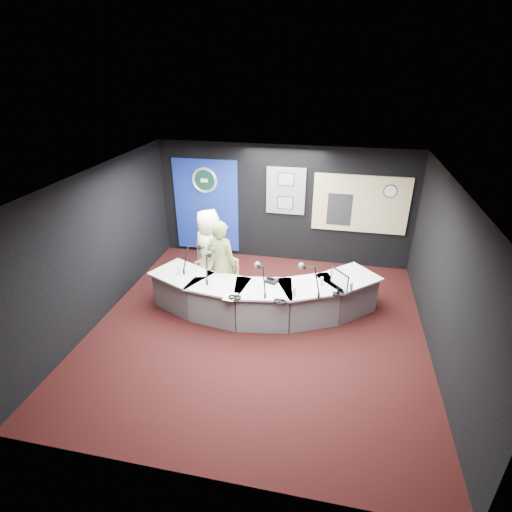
% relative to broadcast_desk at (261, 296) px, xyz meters
% --- Properties ---
extents(ground, '(6.00, 6.00, 0.00)m').
position_rel_broadcast_desk_xyz_m(ground, '(0.05, -0.55, -0.38)').
color(ground, black).
rests_on(ground, ground).
extents(ceiling, '(6.00, 6.00, 0.02)m').
position_rel_broadcast_desk_xyz_m(ceiling, '(0.05, -0.55, 2.42)').
color(ceiling, silver).
rests_on(ceiling, ground).
extents(wall_back, '(6.00, 0.02, 2.80)m').
position_rel_broadcast_desk_xyz_m(wall_back, '(0.05, 2.45, 1.02)').
color(wall_back, black).
rests_on(wall_back, ground).
extents(wall_front, '(6.00, 0.02, 2.80)m').
position_rel_broadcast_desk_xyz_m(wall_front, '(0.05, -3.55, 1.02)').
color(wall_front, black).
rests_on(wall_front, ground).
extents(wall_left, '(0.02, 6.00, 2.80)m').
position_rel_broadcast_desk_xyz_m(wall_left, '(-2.95, -0.55, 1.02)').
color(wall_left, black).
rests_on(wall_left, ground).
extents(wall_right, '(0.02, 6.00, 2.80)m').
position_rel_broadcast_desk_xyz_m(wall_right, '(3.05, -0.55, 1.02)').
color(wall_right, black).
rests_on(wall_right, ground).
extents(broadcast_desk, '(4.50, 1.90, 0.75)m').
position_rel_broadcast_desk_xyz_m(broadcast_desk, '(0.00, 0.00, 0.00)').
color(broadcast_desk, silver).
rests_on(broadcast_desk, ground).
extents(backdrop_panel, '(1.60, 0.05, 2.30)m').
position_rel_broadcast_desk_xyz_m(backdrop_panel, '(-1.85, 2.42, 0.88)').
color(backdrop_panel, navy).
rests_on(backdrop_panel, wall_back).
extents(agency_seal, '(0.63, 0.07, 0.63)m').
position_rel_broadcast_desk_xyz_m(agency_seal, '(-1.85, 2.38, 1.52)').
color(agency_seal, silver).
rests_on(agency_seal, backdrop_panel).
extents(seal_center, '(0.48, 0.01, 0.48)m').
position_rel_broadcast_desk_xyz_m(seal_center, '(-1.85, 2.38, 1.52)').
color(seal_center, '#0E3423').
rests_on(seal_center, backdrop_panel).
extents(pinboard, '(0.90, 0.04, 1.10)m').
position_rel_broadcast_desk_xyz_m(pinboard, '(0.10, 2.42, 1.38)').
color(pinboard, slate).
rests_on(pinboard, wall_back).
extents(framed_photo_upper, '(0.34, 0.02, 0.27)m').
position_rel_broadcast_desk_xyz_m(framed_photo_upper, '(0.10, 2.39, 1.65)').
color(framed_photo_upper, gray).
rests_on(framed_photo_upper, pinboard).
extents(framed_photo_lower, '(0.34, 0.02, 0.27)m').
position_rel_broadcast_desk_xyz_m(framed_photo_lower, '(0.10, 2.39, 1.09)').
color(framed_photo_lower, gray).
rests_on(framed_photo_lower, pinboard).
extents(booth_window_frame, '(2.12, 0.06, 1.32)m').
position_rel_broadcast_desk_xyz_m(booth_window_frame, '(1.80, 2.42, 1.18)').
color(booth_window_frame, tan).
rests_on(booth_window_frame, wall_back).
extents(booth_glow, '(2.00, 0.02, 1.20)m').
position_rel_broadcast_desk_xyz_m(booth_glow, '(1.80, 2.41, 1.18)').
color(booth_glow, '#FFD7A1').
rests_on(booth_glow, booth_window_frame).
extents(equipment_rack, '(0.55, 0.02, 0.75)m').
position_rel_broadcast_desk_xyz_m(equipment_rack, '(1.35, 2.39, 1.03)').
color(equipment_rack, black).
rests_on(equipment_rack, booth_window_frame).
extents(wall_clock, '(0.28, 0.01, 0.28)m').
position_rel_broadcast_desk_xyz_m(wall_clock, '(2.40, 2.39, 1.52)').
color(wall_clock, white).
rests_on(wall_clock, booth_window_frame).
extents(armchair_left, '(0.78, 0.78, 1.02)m').
position_rel_broadcast_desk_xyz_m(armchair_left, '(-1.22, 0.66, 0.13)').
color(armchair_left, tan).
rests_on(armchair_left, ground).
extents(armchair_right, '(0.67, 0.67, 0.87)m').
position_rel_broadcast_desk_xyz_m(armchair_right, '(-0.84, 0.22, 0.06)').
color(armchair_right, tan).
rests_on(armchair_right, ground).
extents(draped_jacket, '(0.49, 0.33, 0.70)m').
position_rel_broadcast_desk_xyz_m(draped_jacket, '(-1.37, 0.88, 0.24)').
color(draped_jacket, slate).
rests_on(draped_jacket, armchair_left).
extents(person_man, '(1.05, 0.99, 1.81)m').
position_rel_broadcast_desk_xyz_m(person_man, '(-1.22, 0.66, 0.53)').
color(person_man, '#FFFDCB').
rests_on(person_man, ground).
extents(person_woman, '(0.73, 0.57, 1.77)m').
position_rel_broadcast_desk_xyz_m(person_woman, '(-0.84, 0.22, 0.51)').
color(person_woman, olive).
rests_on(person_woman, ground).
extents(computer_monitor, '(0.33, 0.38, 0.32)m').
position_rel_broadcast_desk_xyz_m(computer_monitor, '(1.44, -0.26, 0.70)').
color(computer_monitor, black).
rests_on(computer_monitor, broadcast_desk).
extents(desk_phone, '(0.25, 0.22, 0.05)m').
position_rel_broadcast_desk_xyz_m(desk_phone, '(0.22, -0.08, 0.40)').
color(desk_phone, black).
rests_on(desk_phone, broadcast_desk).
extents(headphones_near, '(0.20, 0.20, 0.03)m').
position_rel_broadcast_desk_xyz_m(headphones_near, '(0.47, -0.71, 0.39)').
color(headphones_near, black).
rests_on(headphones_near, broadcast_desk).
extents(headphones_far, '(0.21, 0.21, 0.04)m').
position_rel_broadcast_desk_xyz_m(headphones_far, '(-0.32, -0.75, 0.39)').
color(headphones_far, black).
rests_on(headphones_far, broadcast_desk).
extents(paper_stack, '(0.28, 0.35, 0.00)m').
position_rel_broadcast_desk_xyz_m(paper_stack, '(-1.17, -0.01, 0.38)').
color(paper_stack, white).
rests_on(paper_stack, broadcast_desk).
extents(notepad, '(0.22, 0.30, 0.00)m').
position_rel_broadcast_desk_xyz_m(notepad, '(-0.41, -0.72, 0.38)').
color(notepad, white).
rests_on(notepad, broadcast_desk).
extents(boom_mic_a, '(0.31, 0.71, 0.60)m').
position_rel_broadcast_desk_xyz_m(boom_mic_a, '(-1.40, 0.18, 0.68)').
color(boom_mic_a, black).
rests_on(boom_mic_a, broadcast_desk).
extents(boom_mic_b, '(0.24, 0.73, 0.60)m').
position_rel_broadcast_desk_xyz_m(boom_mic_b, '(-0.99, -0.11, 0.68)').
color(boom_mic_b, black).
rests_on(boom_mic_b, broadcast_desk).
extents(boom_mic_c, '(0.37, 0.69, 0.60)m').
position_rel_broadcast_desk_xyz_m(boom_mic_c, '(0.07, -0.36, 0.68)').
color(boom_mic_c, black).
rests_on(boom_mic_c, broadcast_desk).
extents(boom_mic_d, '(0.49, 0.62, 0.60)m').
position_rel_broadcast_desk_xyz_m(boom_mic_d, '(0.92, -0.20, 0.68)').
color(boom_mic_d, black).
rests_on(boom_mic_d, broadcast_desk).
extents(water_bottles, '(3.31, 0.53, 0.18)m').
position_rel_broadcast_desk_xyz_m(water_bottles, '(0.04, -0.23, 0.46)').
color(water_bottles, silver).
rests_on(water_bottles, broadcast_desk).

